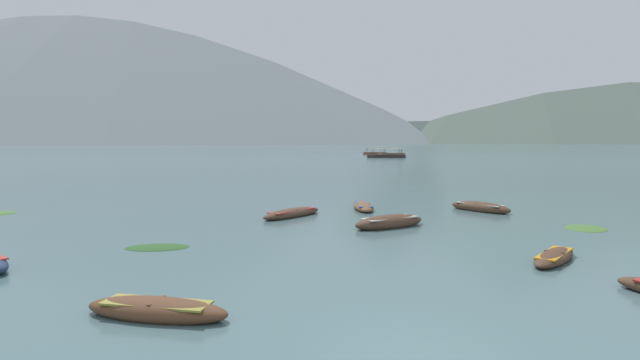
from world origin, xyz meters
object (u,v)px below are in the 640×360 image
at_px(rowboat_5, 292,213).
at_px(rowboat_7, 480,207).
at_px(rowboat_6, 554,257).
at_px(ferry_0, 387,156).
at_px(ferry_1, 391,154).
at_px(rowboat_4, 389,222).
at_px(ferry_2, 376,153).
at_px(rowboat_3, 157,310).
at_px(rowboat_0, 363,207).

distance_m(rowboat_5, rowboat_7, 11.14).
relative_size(rowboat_6, rowboat_7, 0.78).
height_order(ferry_0, ferry_1, same).
xyz_separation_m(rowboat_4, ferry_0, (21.07, 101.01, 0.22)).
bearing_deg(rowboat_7, rowboat_6, -100.88).
bearing_deg(rowboat_6, ferry_2, 81.89).
height_order(rowboat_3, rowboat_6, rowboat_3).
bearing_deg(ferry_1, rowboat_5, -104.94).
distance_m(rowboat_3, ferry_0, 116.11).
bearing_deg(rowboat_4, ferry_2, 79.71).
bearing_deg(ferry_2, rowboat_0, -100.89).
bearing_deg(ferry_0, rowboat_0, -102.67).
height_order(rowboat_3, rowboat_4, rowboat_4).
relative_size(rowboat_4, ferry_2, 0.50).
relative_size(rowboat_4, rowboat_6, 1.34).
relative_size(rowboat_3, rowboat_4, 0.90).
distance_m(ferry_0, ferry_1, 19.71).
height_order(rowboat_3, rowboat_5, rowboat_3).
height_order(rowboat_5, ferry_2, ferry_2).
bearing_deg(rowboat_3, rowboat_4, 55.24).
bearing_deg(ferry_1, ferry_2, 101.20).
bearing_deg(ferry_2, rowboat_3, -102.53).
height_order(rowboat_0, rowboat_5, rowboat_5).
bearing_deg(rowboat_0, ferry_2, 79.11).
relative_size(rowboat_0, rowboat_4, 0.90).
distance_m(rowboat_0, rowboat_5, 4.98).
xyz_separation_m(rowboat_6, ferry_0, (16.88, 107.96, 0.31)).
xyz_separation_m(rowboat_7, ferry_1, (20.00, 115.03, 0.23)).
height_order(rowboat_3, rowboat_7, rowboat_7).
relative_size(rowboat_0, ferry_1, 0.45).
distance_m(rowboat_3, ferry_1, 135.82).
xyz_separation_m(rowboat_4, rowboat_7, (6.47, 4.94, -0.02)).
bearing_deg(rowboat_6, rowboat_5, 129.77).
distance_m(ferry_0, ferry_2, 31.44).
bearing_deg(rowboat_3, ferry_1, 75.33).
relative_size(rowboat_0, ferry_0, 0.36).
bearing_deg(ferry_1, rowboat_4, -102.44).
height_order(rowboat_4, ferry_2, ferry_2).
relative_size(ferry_0, ferry_2, 1.25).
distance_m(rowboat_0, rowboat_7, 6.84).
bearing_deg(rowboat_5, rowboat_4, -38.05).
bearing_deg(ferry_1, ferry_0, -105.90).
height_order(rowboat_0, ferry_1, ferry_1).
distance_m(rowboat_0, rowboat_3, 19.09).
height_order(rowboat_0, ferry_2, ferry_2).
height_order(rowboat_5, ferry_1, ferry_1).
xyz_separation_m(rowboat_4, ferry_2, (24.03, 132.31, 0.22)).
xyz_separation_m(rowboat_3, rowboat_4, (7.92, 11.42, 0.05)).
bearing_deg(rowboat_6, rowboat_0, 108.88).
relative_size(rowboat_7, ferry_1, 0.48).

